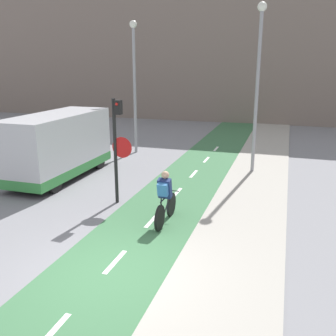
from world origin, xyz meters
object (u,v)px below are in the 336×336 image
Objects in this scene: traffic_light_pole at (117,140)px; van at (59,147)px; street_lamp_sidewalk at (258,72)px; cyclist_near at (165,199)px; street_lamp_far at (134,74)px.

traffic_light_pole reaches higher than van.
street_lamp_sidewalk is at bearing 52.80° from traffic_light_pole.
traffic_light_pole is at bearing 149.95° from cyclist_near.
traffic_light_pole is at bearing -28.66° from van.
street_lamp_sidewalk is 1.29× the size of van.
van is (-1.17, -5.09, -2.69)m from street_lamp_far.
street_lamp_far is at bearing 77.10° from van.
traffic_light_pole is 0.66× the size of van.
van is (-3.45, 1.89, -0.84)m from traffic_light_pole.
street_lamp_sidewalk reaches higher than street_lamp_far.
traffic_light_pole is 4.02m from van.
street_lamp_far is 3.59× the size of cyclist_near.
street_lamp_far is at bearing 162.16° from street_lamp_sidewalk.
street_lamp_sidewalk is at bearing 23.33° from van.
traffic_light_pole is 6.61m from street_lamp_sidewalk.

